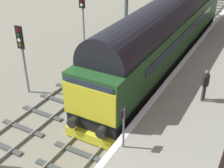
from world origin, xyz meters
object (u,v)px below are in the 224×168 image
(signal_post_mid, at_px, (22,50))
(waiting_passenger, at_px, (205,83))
(signal_post_far, at_px, (83,14))
(platform_number_sign, at_px, (123,122))
(diesel_locomotive, at_px, (166,29))

(signal_post_mid, xyz_separation_m, waiting_passenger, (9.47, 2.41, -0.66))
(signal_post_mid, distance_m, waiting_passenger, 9.79)
(signal_post_far, distance_m, waiting_passenger, 10.20)
(signal_post_mid, relative_size, signal_post_far, 0.84)
(signal_post_far, height_order, platform_number_sign, signal_post_far)
(waiting_passenger, bearing_deg, platform_number_sign, 167.66)
(signal_post_mid, bearing_deg, signal_post_far, 90.00)
(signal_post_mid, relative_size, waiting_passenger, 2.46)
(diesel_locomotive, distance_m, signal_post_far, 5.82)
(diesel_locomotive, height_order, signal_post_mid, diesel_locomotive)
(signal_post_mid, distance_m, signal_post_far, 6.04)
(diesel_locomotive, relative_size, signal_post_far, 4.08)
(signal_post_mid, xyz_separation_m, signal_post_far, (-0.00, 6.02, 0.49))
(platform_number_sign, bearing_deg, waiting_passenger, 69.16)
(signal_post_far, bearing_deg, platform_number_sign, -48.95)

